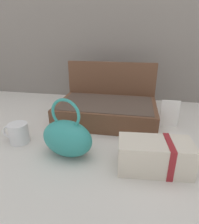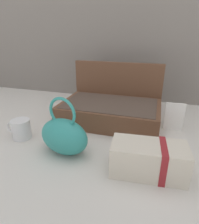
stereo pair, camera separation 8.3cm
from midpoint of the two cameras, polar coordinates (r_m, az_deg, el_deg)
The scene contains 6 objects.
ground_plane at distance 0.90m, azimuth 2.78°, elevation -6.63°, with size 6.00×6.00×0.00m, color beige.
open_suitcase at distance 1.03m, azimuth 5.78°, elevation 1.29°, with size 0.50×0.33×0.28m.
teal_pouch_handbag at distance 0.74m, azimuth -7.25°, elevation -6.97°, with size 0.22×0.15×0.23m.
cream_toiletry_bag at distance 0.68m, azimuth 17.95°, elevation -13.16°, with size 0.25×0.14×0.11m.
coffee_mug at distance 0.91m, azimuth -19.73°, elevation -4.79°, with size 0.12×0.08×0.09m.
info_card_left at distance 0.99m, azimuth 23.38°, elevation -1.35°, with size 0.09×0.01×0.14m, color white.
Camera 2 is at (0.23, -0.76, 0.44)m, focal length 31.09 mm.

